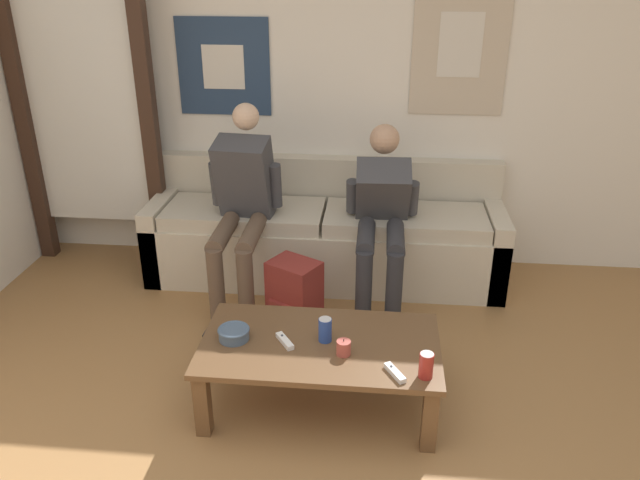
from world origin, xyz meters
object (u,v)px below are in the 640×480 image
Objects in this scene: backpack at (294,298)px; game_controller_near_left at (395,373)px; pillar_candle at (344,348)px; ceramic_bowl at (234,333)px; drink_can_red at (426,365)px; couch at (325,237)px; drink_can_blue at (325,330)px; game_controller_near_right at (285,341)px; person_seated_adult at (242,201)px; person_seated_teen at (382,212)px; coffee_table at (320,352)px.

backpack is 1.10m from game_controller_near_left.
pillar_candle reaches higher than game_controller_near_left.
drink_can_red is at bearing -12.95° from ceramic_bowl.
couch is 1.42m from drink_can_blue.
game_controller_near_right is at bearing -92.55° from couch.
backpack reaches higher than ceramic_bowl.
couch is 1.95× the size of person_seated_adult.
couch is 5.43× the size of backpack.
backpack is at bearing 128.62° from drink_can_red.
game_controller_near_left and game_controller_near_right have the same top height.
drink_can_blue is 0.54m from drink_can_red.
drink_can_red is (0.73, -0.91, 0.22)m from backpack.
person_seated_teen reaches higher than drink_can_blue.
person_seated_teen is 7.00× the size of ceramic_bowl.
drink_can_blue reaches higher than pillar_candle.
drink_can_blue is at bearing 12.50° from game_controller_near_right.
person_seated_teen reaches higher than couch.
drink_can_blue and drink_can_red have the same top height.
game_controller_near_left is (0.59, -0.91, 0.17)m from backpack.
coffee_table is at bearing -139.56° from drink_can_blue.
pillar_candle reaches higher than backpack.
ceramic_bowl is (0.18, -1.08, -0.27)m from person_seated_adult.
pillar_candle reaches higher than ceramic_bowl.
coffee_table is 2.61× the size of backpack.
drink_can_red is (0.38, -0.14, 0.03)m from pillar_candle.
coffee_table is at bearing 148.21° from game_controller_near_left.
backpack is (-0.51, -0.42, -0.41)m from person_seated_teen.
backpack is at bearing -140.63° from person_seated_teen.
pillar_candle is 0.68× the size of drink_can_red.
game_controller_near_left is (0.97, -1.29, -0.29)m from person_seated_adult.
backpack is at bearing 74.25° from ceramic_bowl.
person_seated_adult is 1.13m from ceramic_bowl.
coffee_table is at bearing 1.53° from ceramic_bowl.
drink_can_blue is (0.25, -0.67, 0.22)m from backpack.
coffee_table is 0.73m from backpack.
backpack is at bearing -99.47° from couch.
game_controller_near_right reaches higher than coffee_table.
couch is 2.20× the size of person_seated_teen.
ceramic_bowl is (-0.43, -0.01, 0.09)m from coffee_table.
pillar_candle is 0.40m from drink_can_red.
backpack is (-0.12, -0.74, -0.08)m from couch.
backpack is 0.75m from drink_can_blue.
game_controller_near_right is at bearing 163.30° from drink_can_red.
game_controller_near_right is at bearing -2.64° from ceramic_bowl.
ceramic_bowl is 1.14× the size of game_controller_near_right.
backpack is (0.38, -0.38, -0.46)m from person_seated_adult.
couch is 17.26× the size of game_controller_near_left.
drink_can_red is 0.70m from game_controller_near_right.
backpack is 1.19m from drink_can_red.
ceramic_bowl is at bearing -80.62° from person_seated_adult.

